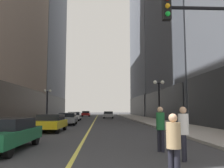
{
  "coord_description": "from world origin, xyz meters",
  "views": [
    {
      "loc": [
        0.95,
        -3.89,
        1.69
      ],
      "look_at": [
        2.55,
        30.54,
        5.37
      ],
      "focal_mm": 38.29,
      "sensor_mm": 36.0,
      "label": 1
    }
  ],
  "objects_px": {
    "car_grey": "(68,118)",
    "pedestrian_in_green_parka": "(160,125)",
    "car_white": "(74,116)",
    "street_lamp_left_far": "(47,98)",
    "pedestrian_in_tan_trench": "(174,142)",
    "street_lamp_right_mid": "(159,93)",
    "car_green": "(6,133)",
    "car_yellow": "(51,122)",
    "car_red": "(86,114)",
    "fire_hydrant_right": "(186,128)",
    "pedestrian_in_white_shirt": "(184,129)",
    "car_silver": "(108,114)"
  },
  "relations": [
    {
      "from": "car_white",
      "to": "pedestrian_in_white_shirt",
      "type": "distance_m",
      "value": 29.65
    },
    {
      "from": "car_red",
      "to": "car_silver",
      "type": "bearing_deg",
      "value": -64.52
    },
    {
      "from": "car_yellow",
      "to": "car_red",
      "type": "height_order",
      "value": "same"
    },
    {
      "from": "pedestrian_in_white_shirt",
      "to": "pedestrian_in_green_parka",
      "type": "bearing_deg",
      "value": 100.76
    },
    {
      "from": "pedestrian_in_white_shirt",
      "to": "fire_hydrant_right",
      "type": "distance_m",
      "value": 9.22
    },
    {
      "from": "pedestrian_in_tan_trench",
      "to": "pedestrian_in_green_parka",
      "type": "bearing_deg",
      "value": 80.22
    },
    {
      "from": "car_silver",
      "to": "street_lamp_right_mid",
      "type": "relative_size",
      "value": 1.08
    },
    {
      "from": "street_lamp_left_far",
      "to": "fire_hydrant_right",
      "type": "bearing_deg",
      "value": -51.22
    },
    {
      "from": "street_lamp_right_mid",
      "to": "fire_hydrant_right",
      "type": "xyz_separation_m",
      "value": [
        0.5,
        -5.6,
        -2.86
      ]
    },
    {
      "from": "car_silver",
      "to": "car_red",
      "type": "height_order",
      "value": "same"
    },
    {
      "from": "car_grey",
      "to": "fire_hydrant_right",
      "type": "bearing_deg",
      "value": -47.16
    },
    {
      "from": "pedestrian_in_white_shirt",
      "to": "street_lamp_right_mid",
      "type": "height_order",
      "value": "street_lamp_right_mid"
    },
    {
      "from": "car_white",
      "to": "street_lamp_left_far",
      "type": "xyz_separation_m",
      "value": [
        -3.3,
        -3.68,
        2.54
      ]
    },
    {
      "from": "car_white",
      "to": "pedestrian_in_green_parka",
      "type": "height_order",
      "value": "pedestrian_in_green_parka"
    },
    {
      "from": "street_lamp_right_mid",
      "to": "car_silver",
      "type": "bearing_deg",
      "value": 98.96
    },
    {
      "from": "car_red",
      "to": "pedestrian_in_green_parka",
      "type": "relative_size",
      "value": 2.23
    },
    {
      "from": "car_red",
      "to": "street_lamp_right_mid",
      "type": "distance_m",
      "value": 36.95
    },
    {
      "from": "car_green",
      "to": "car_yellow",
      "type": "distance_m",
      "value": 8.43
    },
    {
      "from": "car_white",
      "to": "street_lamp_right_mid",
      "type": "xyz_separation_m",
      "value": [
        9.5,
        -14.64,
        2.54
      ]
    },
    {
      "from": "car_red",
      "to": "fire_hydrant_right",
      "type": "height_order",
      "value": "car_red"
    },
    {
      "from": "pedestrian_in_tan_trench",
      "to": "car_red",
      "type": "bearing_deg",
      "value": 95.81
    },
    {
      "from": "car_grey",
      "to": "pedestrian_in_green_parka",
      "type": "bearing_deg",
      "value": -70.55
    },
    {
      "from": "car_yellow",
      "to": "car_silver",
      "type": "xyz_separation_m",
      "value": [
        5.35,
        28.49,
        0.0
      ]
    },
    {
      "from": "pedestrian_in_tan_trench",
      "to": "car_green",
      "type": "bearing_deg",
      "value": 140.79
    },
    {
      "from": "street_lamp_right_mid",
      "to": "car_green",
      "type": "bearing_deg",
      "value": -128.52
    },
    {
      "from": "fire_hydrant_right",
      "to": "pedestrian_in_white_shirt",
      "type": "bearing_deg",
      "value": -110.36
    },
    {
      "from": "car_grey",
      "to": "car_silver",
      "type": "height_order",
      "value": "same"
    },
    {
      "from": "car_yellow",
      "to": "pedestrian_in_green_parka",
      "type": "xyz_separation_m",
      "value": [
        6.28,
        -9.08,
        0.34
      ]
    },
    {
      "from": "pedestrian_in_white_shirt",
      "to": "fire_hydrant_right",
      "type": "xyz_separation_m",
      "value": [
        3.2,
        8.63,
        -0.65
      ]
    },
    {
      "from": "car_green",
      "to": "pedestrian_in_green_parka",
      "type": "xyz_separation_m",
      "value": [
        6.36,
        -0.65,
        0.34
      ]
    },
    {
      "from": "car_yellow",
      "to": "pedestrian_in_white_shirt",
      "type": "relative_size",
      "value": 2.35
    },
    {
      "from": "car_green",
      "to": "street_lamp_left_far",
      "type": "height_order",
      "value": "street_lamp_left_far"
    },
    {
      "from": "car_grey",
      "to": "street_lamp_left_far",
      "type": "relative_size",
      "value": 1.08
    },
    {
      "from": "pedestrian_in_tan_trench",
      "to": "street_lamp_right_mid",
      "type": "relative_size",
      "value": 0.36
    },
    {
      "from": "car_green",
      "to": "fire_hydrant_right",
      "type": "relative_size",
      "value": 5.7
    },
    {
      "from": "pedestrian_in_tan_trench",
      "to": "car_silver",
      "type": "bearing_deg",
      "value": 90.33
    },
    {
      "from": "pedestrian_in_green_parka",
      "to": "car_red",
      "type": "bearing_deg",
      "value": 97.09
    },
    {
      "from": "car_red",
      "to": "street_lamp_left_far",
      "type": "xyz_separation_m",
      "value": [
        -3.77,
        -24.79,
        2.54
      ]
    },
    {
      "from": "car_red",
      "to": "street_lamp_left_far",
      "type": "relative_size",
      "value": 0.91
    },
    {
      "from": "car_green",
      "to": "fire_hydrant_right",
      "type": "height_order",
      "value": "car_green"
    },
    {
      "from": "pedestrian_in_white_shirt",
      "to": "street_lamp_left_far",
      "type": "distance_m",
      "value": 27.22
    },
    {
      "from": "car_grey",
      "to": "pedestrian_in_white_shirt",
      "type": "height_order",
      "value": "pedestrian_in_white_shirt"
    },
    {
      "from": "car_silver",
      "to": "car_white",
      "type": "bearing_deg",
      "value": -117.88
    },
    {
      "from": "pedestrian_in_green_parka",
      "to": "car_grey",
      "type": "bearing_deg",
      "value": 109.45
    },
    {
      "from": "car_silver",
      "to": "pedestrian_in_white_shirt",
      "type": "distance_m",
      "value": 39.35
    },
    {
      "from": "pedestrian_in_white_shirt",
      "to": "fire_hydrant_right",
      "type": "relative_size",
      "value": 2.23
    },
    {
      "from": "fire_hydrant_right",
      "to": "car_red",
      "type": "bearing_deg",
      "value": 102.98
    },
    {
      "from": "car_green",
      "to": "street_lamp_right_mid",
      "type": "relative_size",
      "value": 1.03
    },
    {
      "from": "street_lamp_right_mid",
      "to": "car_white",
      "type": "bearing_deg",
      "value": 122.99
    },
    {
      "from": "car_silver",
      "to": "street_lamp_left_far",
      "type": "xyz_separation_m",
      "value": [
        -8.84,
        -14.15,
        2.54
      ]
    }
  ]
}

